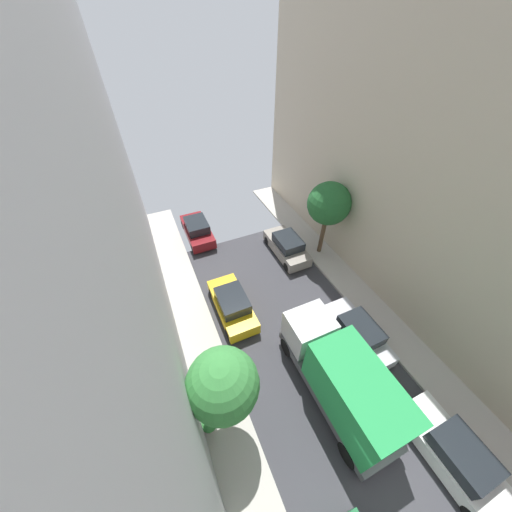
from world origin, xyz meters
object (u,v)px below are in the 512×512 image
parked_car_right_4 (287,246)px  street_tree_0 (223,385)px  parked_car_right_3 (357,333)px  parked_car_right_2 (454,454)px  potted_plant_1 (209,424)px  parked_car_left_4 (197,230)px  delivery_truck (341,378)px  street_tree_1 (329,204)px  parked_car_left_3 (232,304)px

parked_car_right_4 → street_tree_0: 11.88m
parked_car_right_3 → street_tree_0: size_ratio=0.83×
parked_car_right_2 → street_tree_0: bearing=147.2°
parked_car_right_3 → potted_plant_1: (-8.42, -0.88, -0.09)m
parked_car_left_4 → parked_car_right_2: same height
parked_car_right_4 → delivery_truck: delivery_truck is taller
street_tree_1 → delivery_truck: bearing=-119.7°
delivery_truck → street_tree_1: (4.98, 8.74, 2.37)m
parked_car_left_4 → delivery_truck: size_ratio=0.64×
parked_car_left_3 → potted_plant_1: parked_car_left_3 is taller
parked_car_left_4 → parked_car_right_3: size_ratio=1.00×
parked_car_left_3 → delivery_truck: 6.97m
parked_car_left_4 → street_tree_0: 13.69m
potted_plant_1 → parked_car_right_3: bearing=6.0°
parked_car_left_4 → parked_car_left_3: bearing=-90.0°
street_tree_0 → parked_car_right_3: bearing=6.9°
parked_car_right_4 → potted_plant_1: parked_car_right_4 is taller
potted_plant_1 → parked_car_left_4: bearing=77.0°
parked_car_left_4 → parked_car_right_4: size_ratio=1.00×
parked_car_right_4 → street_tree_1: street_tree_1 is taller
delivery_truck → parked_car_left_3: bearing=113.1°
parked_car_right_3 → potted_plant_1: bearing=-174.0°
parked_car_left_3 → street_tree_0: street_tree_0 is taller
street_tree_0 → street_tree_1: street_tree_1 is taller
delivery_truck → potted_plant_1: (-5.72, 0.99, -1.15)m
parked_car_right_2 → street_tree_0: size_ratio=0.83×
parked_car_right_2 → parked_car_right_4: (0.00, 13.49, 0.00)m
parked_car_left_3 → parked_car_right_3: (5.40, -4.47, 0.00)m
parked_car_right_2 → street_tree_0: 9.52m
parked_car_right_2 → street_tree_1: street_tree_1 is taller
potted_plant_1 → street_tree_1: bearing=35.9°
parked_car_right_2 → street_tree_1: (2.28, 12.64, 3.44)m
potted_plant_1 → street_tree_0: bearing=-1.6°
parked_car_left_3 → parked_car_left_4: 7.77m
delivery_truck → parked_car_right_2: bearing=-55.3°
delivery_truck → potted_plant_1: delivery_truck is taller
parked_car_left_4 → potted_plant_1: 13.46m
parked_car_right_3 → street_tree_0: 8.23m
parked_car_right_4 → street_tree_1: bearing=-20.3°
parked_car_right_3 → street_tree_1: (2.28, 6.87, 3.44)m
parked_car_right_2 → street_tree_1: 13.30m
delivery_truck → street_tree_0: (-4.84, 0.96, 2.10)m
parked_car_left_4 → street_tree_0: (-2.14, -13.14, 3.17)m
parked_car_right_2 → delivery_truck: delivery_truck is taller
parked_car_right_3 → delivery_truck: bearing=-145.3°
parked_car_left_4 → street_tree_1: (7.68, -5.37, 3.44)m
parked_car_left_3 → parked_car_right_2: size_ratio=1.00×
parked_car_right_4 → street_tree_1: (2.28, -0.85, 3.44)m
parked_car_right_2 → parked_car_right_3: same height
street_tree_0 → street_tree_1: bearing=38.4°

